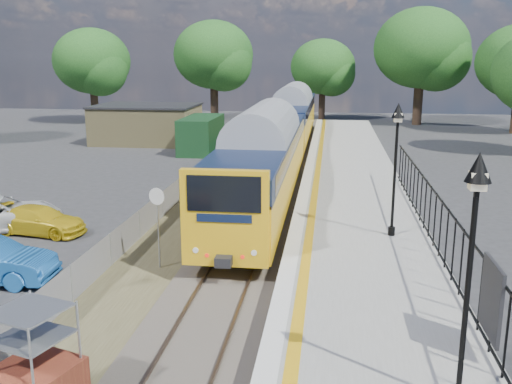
% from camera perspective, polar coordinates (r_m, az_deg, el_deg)
% --- Properties ---
extents(ground, '(120.00, 120.00, 0.00)m').
position_cam_1_polar(ground, '(15.54, -4.91, -13.44)').
color(ground, '#2D2D30').
rests_on(ground, ground).
extents(track_bed, '(5.90, 80.00, 0.29)m').
position_cam_1_polar(track_bed, '(24.46, -1.18, -2.99)').
color(track_bed, '#473F38').
rests_on(track_bed, ground).
extents(platform, '(5.00, 70.00, 0.90)m').
position_cam_1_polar(platform, '(22.53, 10.03, -3.70)').
color(platform, gray).
rests_on(platform, ground).
extents(platform_edge, '(0.90, 70.00, 0.01)m').
position_cam_1_polar(platform_edge, '(22.39, 4.79, -2.43)').
color(platform_edge, silver).
rests_on(platform_edge, platform).
extents(victorian_lamp_south, '(0.44, 0.44, 4.60)m').
position_cam_1_polar(victorian_lamp_south, '(10.19, 20.95, -2.93)').
color(victorian_lamp_south, black).
rests_on(victorian_lamp_south, platform).
extents(victorian_lamp_north, '(0.44, 0.44, 4.60)m').
position_cam_1_polar(victorian_lamp_north, '(19.83, 13.90, 5.18)').
color(victorian_lamp_north, black).
rests_on(victorian_lamp_north, platform).
extents(palisade_fence, '(0.12, 26.00, 2.00)m').
position_cam_1_polar(palisade_fence, '(16.94, 18.98, -5.11)').
color(palisade_fence, black).
rests_on(palisade_fence, platform).
extents(wire_fence, '(0.06, 52.00, 1.20)m').
position_cam_1_polar(wire_fence, '(27.30, -8.20, -0.28)').
color(wire_fence, '#999EA3').
rests_on(wire_fence, ground).
extents(outbuilding, '(10.80, 10.10, 3.12)m').
position_cam_1_polar(outbuilding, '(47.19, -9.88, 6.57)').
color(outbuilding, '#998B56').
rests_on(outbuilding, ground).
extents(tree_line, '(56.80, 43.80, 11.88)m').
position_cam_1_polar(tree_line, '(55.55, 5.91, 12.96)').
color(tree_line, '#332319').
rests_on(tree_line, ground).
extents(train, '(2.82, 40.83, 3.51)m').
position_cam_1_polar(train, '(37.04, 2.67, 6.19)').
color(train, gold).
rests_on(train, ground).
extents(brick_plinth, '(1.82, 1.82, 2.34)m').
position_cam_1_polar(brick_plinth, '(12.43, -21.28, -15.84)').
color(brick_plinth, '#954126').
rests_on(brick_plinth, ground).
extents(speed_sign, '(0.56, 0.17, 2.83)m').
position_cam_1_polar(speed_sign, '(19.08, -9.81, -2.22)').
color(speed_sign, '#999EA3').
rests_on(speed_sign, ground).
extents(car_yellow, '(4.03, 2.09, 1.12)m').
position_cam_1_polar(car_yellow, '(24.61, -20.84, -2.66)').
color(car_yellow, gold).
rests_on(car_yellow, ground).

